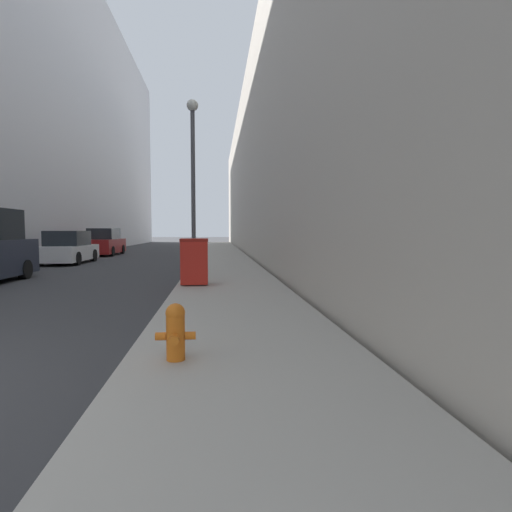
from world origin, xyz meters
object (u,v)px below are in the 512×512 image
at_px(trash_bin, 194,261).
at_px(parked_sedan_far, 104,243).
at_px(fire_hydrant, 175,331).
at_px(parked_sedan_near, 68,249).
at_px(lamppost, 193,174).

relative_size(trash_bin, parked_sedan_far, 0.27).
bearing_deg(fire_hydrant, parked_sedan_near, 113.06).
height_order(fire_hydrant, parked_sedan_near, parked_sedan_near).
bearing_deg(lamppost, fire_hydrant, -88.28).
height_order(trash_bin, lamppost, lamppost).
distance_m(parked_sedan_near, parked_sedan_far, 6.77).
height_order(fire_hydrant, lamppost, lamppost).
xyz_separation_m(trash_bin, parked_sedan_near, (-6.69, 9.59, -0.06)).
bearing_deg(fire_hydrant, lamppost, 91.72).
bearing_deg(parked_sedan_near, fire_hydrant, -66.94).
distance_m(fire_hydrant, parked_sedan_far, 23.78).
bearing_deg(parked_sedan_far, fire_hydrant, -73.17).
relative_size(lamppost, parked_sedan_far, 1.24).
xyz_separation_m(parked_sedan_near, parked_sedan_far, (-0.08, 6.77, 0.07)).
bearing_deg(fire_hydrant, parked_sedan_far, 106.83).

